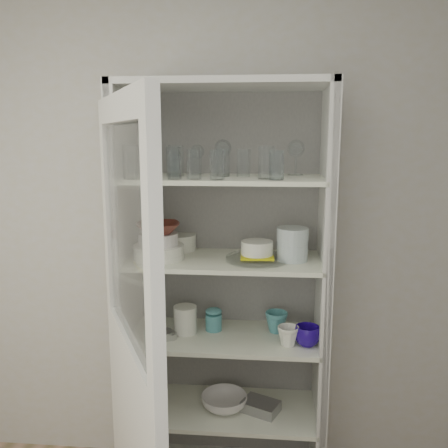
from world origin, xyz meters
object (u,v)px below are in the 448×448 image
Objects in this scene: mug_teal at (276,322)px; measuring_cups at (163,335)px; goblet_0 at (152,159)px; plate_stack_front at (159,252)px; white_canister at (185,320)px; goblet_2 at (223,155)px; cream_dish at (224,402)px; tin_box at (261,406)px; goblet_1 at (197,158)px; glass_platter at (257,258)px; white_ramekin at (257,248)px; grey_bowl_stack at (292,244)px; goblet_3 at (296,156)px; cream_bowl at (158,239)px; cupboard_door at (133,395)px; mug_white at (288,336)px; mug_blue at (307,336)px; terracotta_bowl at (158,228)px; teal_jar at (214,321)px; yellow_trivet at (257,256)px; plate_stack_back at (178,242)px.

measuring_cups is at bearing -166.18° from mug_teal.
goblet_0 is 0.65× the size of plate_stack_front.
plate_stack_front is 0.39m from white_canister.
cream_dish is at bearing -82.25° from goblet_2.
measuring_cups reaches higher than tin_box.
goblet_1 is 0.13m from goblet_2.
white_ramekin is (0.00, 0.00, 0.05)m from glass_platter.
plate_stack_front is 0.65m from grey_bowl_stack.
goblet_1 is at bearing 178.60° from goblet_3.
cream_bowl is at bearing -177.55° from white_ramekin.
goblet_2 is at bearing 132.34° from cupboard_door.
mug_white is 0.74× the size of white_canister.
tin_box is at bearing 2.04° from cream_bowl.
mug_blue is at bearing -15.60° from tin_box.
cream_bowl is 1.37× the size of white_canister.
terracotta_bowl reaches higher than mug_white.
white_ramekin is at bearing 2.45° from cream_bowl.
white_ramekin reaches higher than mug_white.
teal_jar is at bearing 27.74° from measuring_cups.
plate_stack_front is at bearing 154.93° from cupboard_door.
terracotta_bowl reaches higher than mug_blue.
cupboard_door reaches higher than plate_stack_front.
terracotta_bowl is at bearing -177.96° from tin_box.
mug_white is 0.57× the size of tin_box.
goblet_3 is 1.10m from measuring_cups.
mug_white reaches higher than tin_box.
white_canister is at bearing 175.00° from glass_platter.
glass_platter is 0.50m from white_canister.
mug_blue is (0.25, -0.06, -0.37)m from yellow_trivet.
cupboard_door is at bearing -127.57° from glass_platter.
plate_stack_back is at bearing 176.20° from goblet_3.
cream_bowl is 0.80× the size of cream_dish.
goblet_3 reaches higher than grey_bowl_stack.
goblet_3 is (0.64, 0.73, 0.88)m from cupboard_door.
mug_blue is at bearing -9.92° from cream_dish.
cupboard_door is 0.86m from yellow_trivet.
cream_bowl is 0.48m from white_ramekin.
goblet_3 is 0.94m from teal_jar.
plate_stack_front is at bearing -68.04° from goblet_0.
white_ramekin reaches higher than plate_stack_front.
cream_bowl is at bearing 180.00° from plate_stack_front.
plate_stack_front is 0.86m from cream_dish.
plate_stack_front is 1.54× the size of grey_bowl_stack.
yellow_trivet is at bearing 175.18° from tin_box.
grey_bowl_stack is at bearing -1.94° from white_canister.
glass_platter is 2.45× the size of mug_blue.
white_ramekin is 0.64× the size of cream_dish.
white_canister is (-0.52, 0.10, 0.02)m from mug_white.
mug_teal is at bearing 39.28° from glass_platter.
teal_jar is at bearing -171.83° from goblet_3.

